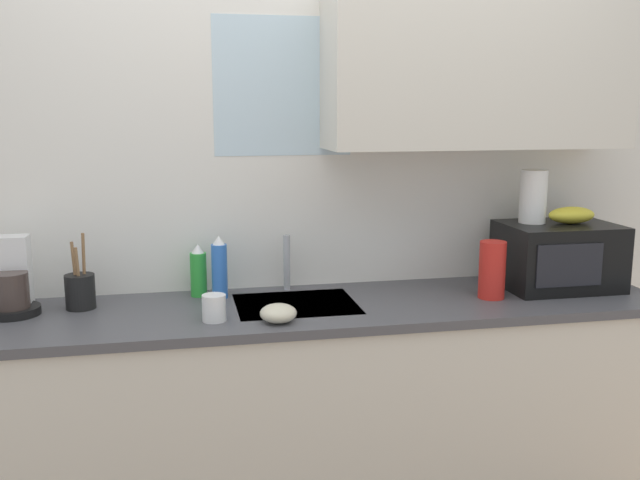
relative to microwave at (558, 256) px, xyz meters
The scene contains 13 objects.
kitchen_wall_assembly 0.97m from the microwave, 163.72° to the left, with size 3.48×0.42×2.50m.
counter_unit 1.18m from the microwave, behind, with size 2.71×0.63×0.90m.
sink_faucet 1.13m from the microwave, behind, with size 0.03×0.03×0.23m, color #B2B5BA.
microwave is the anchor object (origin of this frame).
banana_bunch 0.18m from the microwave, ahead, with size 0.20×0.11×0.07m, color gold.
paper_towel_roll 0.27m from the microwave, 152.62° to the left, with size 0.11×0.11×0.22m, color white.
coffee_maker 2.15m from the microwave, behind, with size 0.19×0.21×0.28m.
dish_soap_bottle_blue 1.40m from the microwave, behind, with size 0.06×0.06×0.25m.
dish_soap_bottle_green 1.48m from the microwave, behind, with size 0.07×0.07×0.21m.
cereal_canister 0.35m from the microwave, 163.83° to the right, with size 0.10×0.10×0.23m, color red.
mug_white 1.45m from the microwave, behind, with size 0.08×0.08×0.10m, color white.
utensil_crock 1.92m from the microwave, behind, with size 0.11×0.11×0.29m.
small_bowl 1.24m from the microwave, 168.42° to the right, with size 0.13×0.13×0.07m, color beige.
Camera 1 is at (-0.53, -2.56, 1.64)m, focal length 39.61 mm.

